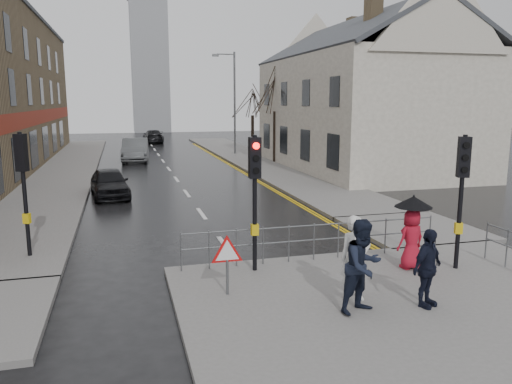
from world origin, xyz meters
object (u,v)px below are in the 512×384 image
pedestrian_b (363,266)px  car_mid (135,150)px  pedestrian_d (427,268)px  car_parked (109,183)px  pedestrian_with_umbrella (412,227)px  pedestrian_a (355,258)px

pedestrian_b → car_mid: 28.87m
pedestrian_b → pedestrian_d: 1.42m
pedestrian_d → car_parked: pedestrian_d is taller
pedestrian_with_umbrella → car_parked: (-7.58, 12.70, -0.55)m
pedestrian_with_umbrella → pedestrian_d: size_ratio=1.13×
pedestrian_with_umbrella → car_parked: pedestrian_with_umbrella is taller
pedestrian_a → car_parked: 15.14m
pedestrian_d → car_parked: (-6.55, 14.91, -0.30)m
pedestrian_b → pedestrian_d: size_ratio=1.16×
pedestrian_with_umbrella → pedestrian_d: (-1.02, -2.21, -0.25)m
pedestrian_with_umbrella → pedestrian_a: bearing=-147.1°
pedestrian_d → pedestrian_a: bearing=123.9°
pedestrian_d → car_parked: bearing=87.3°
pedestrian_a → pedestrian_b: (-0.14, -0.62, 0.04)m
car_mid → car_parked: bearing=-92.4°
pedestrian_a → pedestrian_d: (1.27, -0.72, -0.09)m
car_mid → pedestrian_b: bearing=-78.8°
pedestrian_a → car_mid: (-3.71, 28.03, -0.23)m
car_parked → car_mid: car_mid is taller
pedestrian_b → car_mid: (-3.57, 28.64, -0.27)m
pedestrian_b → car_mid: size_ratio=0.38×
pedestrian_b → car_parked: bearing=89.2°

